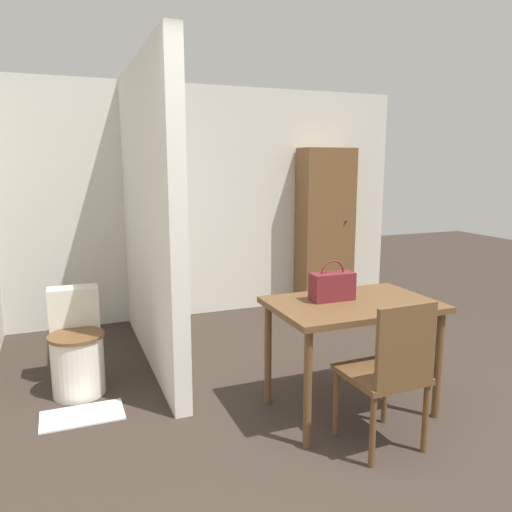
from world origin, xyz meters
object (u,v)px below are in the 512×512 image
object	(u,v)px
handbag	(332,286)
wooden_cabinet	(325,228)
wooden_chair	(390,370)
dining_table	(352,315)
toilet	(77,350)

from	to	relation	value
handbag	wooden_cabinet	bearing A→B (deg)	61.68
wooden_chair	wooden_cabinet	bearing A→B (deg)	65.73
dining_table	wooden_chair	distance (m)	0.53
dining_table	handbag	bearing A→B (deg)	141.95
dining_table	toilet	size ratio (longest dim) A/B	1.45
dining_table	toilet	xyz separation A→B (m)	(-1.72, 1.01, -0.36)
wooden_chair	toilet	distance (m)	2.25
wooden_cabinet	handbag	bearing A→B (deg)	-118.32
wooden_chair	wooden_cabinet	world-z (taller)	wooden_cabinet
handbag	wooden_cabinet	distance (m)	2.61
dining_table	wooden_chair	xyz separation A→B (m)	(-0.06, -0.50, -0.18)
wooden_cabinet	dining_table	bearing A→B (deg)	-115.36
toilet	handbag	distance (m)	1.94
dining_table	wooden_cabinet	world-z (taller)	wooden_cabinet
dining_table	toilet	world-z (taller)	dining_table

